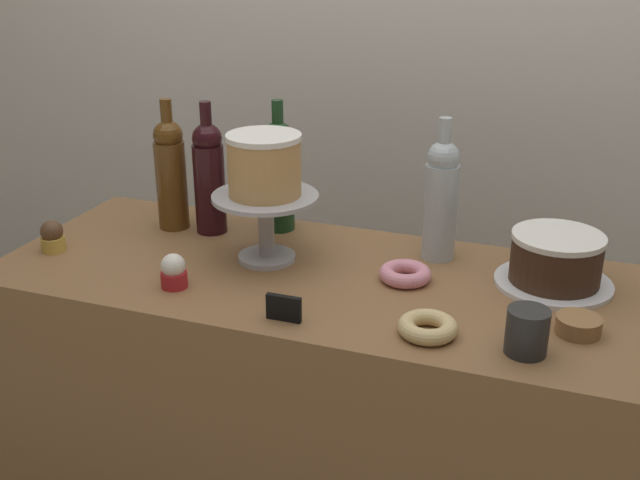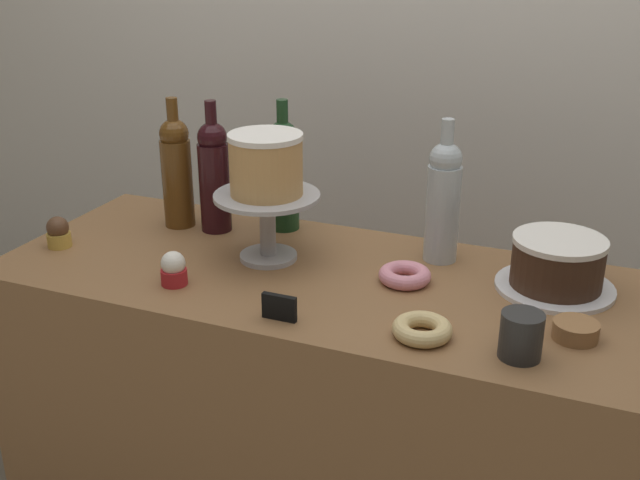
{
  "view_description": "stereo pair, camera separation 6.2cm",
  "coord_description": "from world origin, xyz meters",
  "px_view_note": "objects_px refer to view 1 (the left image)",
  "views": [
    {
      "loc": [
        0.52,
        -1.43,
        1.64
      ],
      "look_at": [
        0.0,
        0.0,
        1.02
      ],
      "focal_mm": 43.04,
      "sensor_mm": 36.0,
      "label": 1
    },
    {
      "loc": [
        0.58,
        -1.41,
        1.64
      ],
      "look_at": [
        0.0,
        0.0,
        1.02
      ],
      "focal_mm": 43.04,
      "sensor_mm": 36.0,
      "label": 2
    }
  ],
  "objects_px": {
    "chocolate_round_cake": "(556,258)",
    "cupcake_chocolate": "(52,237)",
    "white_layer_cake": "(264,165)",
    "cupcake_vanilla": "(174,272)",
    "cookie_stack": "(578,325)",
    "donut_pink": "(405,274)",
    "donut_glazed": "(428,327)",
    "wine_bottle_amber": "(171,172)",
    "wine_bottle_dark_red": "(209,176)",
    "price_sign_chalkboard": "(284,308)",
    "wine_bottle_green": "(279,173)",
    "cake_stand_pedestal": "(266,216)",
    "coffee_cup_ceramic": "(527,331)",
    "wine_bottle_clear": "(441,198)"
  },
  "relations": [
    {
      "from": "chocolate_round_cake",
      "to": "cupcake_chocolate",
      "type": "relative_size",
      "value": 2.57
    },
    {
      "from": "white_layer_cake",
      "to": "chocolate_round_cake",
      "type": "distance_m",
      "value": 0.65
    },
    {
      "from": "cupcake_vanilla",
      "to": "cookie_stack",
      "type": "bearing_deg",
      "value": 5.79
    },
    {
      "from": "donut_pink",
      "to": "donut_glazed",
      "type": "distance_m",
      "value": 0.24
    },
    {
      "from": "wine_bottle_amber",
      "to": "donut_glazed",
      "type": "xyz_separation_m",
      "value": [
        0.72,
        -0.33,
        -0.13
      ]
    },
    {
      "from": "wine_bottle_dark_red",
      "to": "donut_glazed",
      "type": "height_order",
      "value": "wine_bottle_dark_red"
    },
    {
      "from": "chocolate_round_cake",
      "to": "cookie_stack",
      "type": "bearing_deg",
      "value": -73.43
    },
    {
      "from": "wine_bottle_amber",
      "to": "donut_pink",
      "type": "bearing_deg",
      "value": -10.09
    },
    {
      "from": "cookie_stack",
      "to": "price_sign_chalkboard",
      "type": "distance_m",
      "value": 0.55
    },
    {
      "from": "wine_bottle_green",
      "to": "wine_bottle_dark_red",
      "type": "bearing_deg",
      "value": -153.83
    },
    {
      "from": "cake_stand_pedestal",
      "to": "wine_bottle_dark_red",
      "type": "relative_size",
      "value": 0.73
    },
    {
      "from": "wine_bottle_dark_red",
      "to": "donut_glazed",
      "type": "distance_m",
      "value": 0.72
    },
    {
      "from": "wine_bottle_amber",
      "to": "cupcake_chocolate",
      "type": "relative_size",
      "value": 4.38
    },
    {
      "from": "donut_glazed",
      "to": "cookie_stack",
      "type": "xyz_separation_m",
      "value": [
        0.26,
        0.1,
        0.0
      ]
    },
    {
      "from": "wine_bottle_amber",
      "to": "wine_bottle_dark_red",
      "type": "xyz_separation_m",
      "value": [
        0.1,
        0.01,
        0.0
      ]
    },
    {
      "from": "cupcake_vanilla",
      "to": "donut_glazed",
      "type": "xyz_separation_m",
      "value": [
        0.55,
        -0.02,
        -0.02
      ]
    },
    {
      "from": "cupcake_vanilla",
      "to": "coffee_cup_ceramic",
      "type": "height_order",
      "value": "coffee_cup_ceramic"
    },
    {
      "from": "wine_bottle_dark_red",
      "to": "coffee_cup_ceramic",
      "type": "bearing_deg",
      "value": -22.88
    },
    {
      "from": "chocolate_round_cake",
      "to": "donut_glazed",
      "type": "distance_m",
      "value": 0.37
    },
    {
      "from": "wine_bottle_amber",
      "to": "white_layer_cake",
      "type": "bearing_deg",
      "value": -19.9
    },
    {
      "from": "white_layer_cake",
      "to": "wine_bottle_dark_red",
      "type": "height_order",
      "value": "wine_bottle_dark_red"
    },
    {
      "from": "donut_pink",
      "to": "cookie_stack",
      "type": "distance_m",
      "value": 0.38
    },
    {
      "from": "wine_bottle_clear",
      "to": "cupcake_chocolate",
      "type": "relative_size",
      "value": 4.38
    },
    {
      "from": "donut_glazed",
      "to": "price_sign_chalkboard",
      "type": "height_order",
      "value": "price_sign_chalkboard"
    },
    {
      "from": "wine_bottle_green",
      "to": "cookie_stack",
      "type": "distance_m",
      "value": 0.8
    },
    {
      "from": "donut_pink",
      "to": "wine_bottle_dark_red",
      "type": "bearing_deg",
      "value": 167.31
    },
    {
      "from": "cake_stand_pedestal",
      "to": "donut_glazed",
      "type": "height_order",
      "value": "cake_stand_pedestal"
    },
    {
      "from": "chocolate_round_cake",
      "to": "wine_bottle_amber",
      "type": "relative_size",
      "value": 0.59
    },
    {
      "from": "chocolate_round_cake",
      "to": "cake_stand_pedestal",
      "type": "bearing_deg",
      "value": -172.33
    },
    {
      "from": "donut_pink",
      "to": "price_sign_chalkboard",
      "type": "xyz_separation_m",
      "value": [
        -0.18,
        -0.25,
        0.01
      ]
    },
    {
      "from": "white_layer_cake",
      "to": "wine_bottle_clear",
      "type": "height_order",
      "value": "wine_bottle_clear"
    },
    {
      "from": "cake_stand_pedestal",
      "to": "cookie_stack",
      "type": "xyz_separation_m",
      "value": [
        0.68,
        -0.12,
        -0.09
      ]
    },
    {
      "from": "cupcake_chocolate",
      "to": "donut_glazed",
      "type": "distance_m",
      "value": 0.92
    },
    {
      "from": "wine_bottle_clear",
      "to": "cupcake_vanilla",
      "type": "bearing_deg",
      "value": -144.81
    },
    {
      "from": "wine_bottle_amber",
      "to": "cookie_stack",
      "type": "height_order",
      "value": "wine_bottle_amber"
    },
    {
      "from": "price_sign_chalkboard",
      "to": "coffee_cup_ceramic",
      "type": "xyz_separation_m",
      "value": [
        0.45,
        0.03,
        0.02
      ]
    },
    {
      "from": "cake_stand_pedestal",
      "to": "white_layer_cake",
      "type": "xyz_separation_m",
      "value": [
        0.0,
        0.0,
        0.12
      ]
    },
    {
      "from": "cake_stand_pedestal",
      "to": "white_layer_cake",
      "type": "distance_m",
      "value": 0.12
    },
    {
      "from": "wine_bottle_dark_red",
      "to": "price_sign_chalkboard",
      "type": "distance_m",
      "value": 0.52
    },
    {
      "from": "cupcake_chocolate",
      "to": "donut_glazed",
      "type": "xyz_separation_m",
      "value": [
        0.91,
        -0.09,
        -0.02
      ]
    },
    {
      "from": "price_sign_chalkboard",
      "to": "cupcake_chocolate",
      "type": "bearing_deg",
      "value": 168.2
    },
    {
      "from": "cupcake_vanilla",
      "to": "donut_glazed",
      "type": "distance_m",
      "value": 0.55
    },
    {
      "from": "chocolate_round_cake",
      "to": "donut_pink",
      "type": "xyz_separation_m",
      "value": [
        -0.3,
        -0.09,
        -0.05
      ]
    },
    {
      "from": "cookie_stack",
      "to": "coffee_cup_ceramic",
      "type": "height_order",
      "value": "coffee_cup_ceramic"
    },
    {
      "from": "cookie_stack",
      "to": "wine_bottle_green",
      "type": "bearing_deg",
      "value": 157.3
    },
    {
      "from": "cupcake_chocolate",
      "to": "donut_glazed",
      "type": "relative_size",
      "value": 0.66
    },
    {
      "from": "donut_glazed",
      "to": "cookie_stack",
      "type": "distance_m",
      "value": 0.28
    },
    {
      "from": "wine_bottle_clear",
      "to": "price_sign_chalkboard",
      "type": "relative_size",
      "value": 4.65
    },
    {
      "from": "cupcake_vanilla",
      "to": "cupcake_chocolate",
      "type": "distance_m",
      "value": 0.37
    },
    {
      "from": "donut_pink",
      "to": "coffee_cup_ceramic",
      "type": "relative_size",
      "value": 1.32
    }
  ]
}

